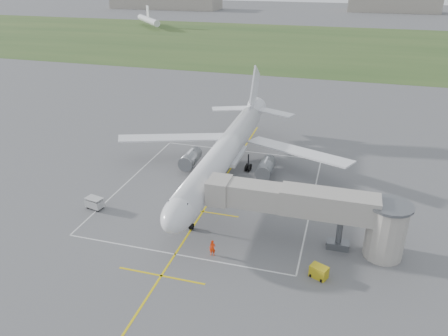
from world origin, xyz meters
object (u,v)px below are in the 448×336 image
(gpu_unit, at_px, (319,272))
(baggage_cart, at_px, (95,203))
(ramp_worker_nose, at_px, (212,248))
(ramp_worker_wing, at_px, (187,161))
(jet_bridge, at_px, (322,211))
(airliner, at_px, (225,152))

(gpu_unit, relative_size, baggage_cart, 0.83)
(ramp_worker_nose, bearing_deg, ramp_worker_wing, 110.32)
(jet_bridge, xyz_separation_m, baggage_cart, (-30.21, 0.19, -3.91))
(ramp_worker_nose, height_order, ramp_worker_wing, ramp_worker_wing)
(airliner, height_order, ramp_worker_wing, airliner)
(gpu_unit, xyz_separation_m, ramp_worker_wing, (-23.43, 22.64, 0.30))
(baggage_cart, distance_m, ramp_worker_wing, 18.04)
(airliner, distance_m, ramp_worker_wing, 8.26)
(airliner, height_order, jet_bridge, airliner)
(gpu_unit, distance_m, ramp_worker_nose, 12.11)
(jet_bridge, bearing_deg, airliner, 137.81)
(gpu_unit, bearing_deg, ramp_worker_wing, 159.82)
(airliner, xyz_separation_m, gpu_unit, (16.31, -20.22, -3.72))
(airliner, height_order, ramp_worker_nose, airliner)
(jet_bridge, xyz_separation_m, gpu_unit, (0.59, -5.97, -4.07))
(jet_bridge, bearing_deg, baggage_cart, 179.63)
(jet_bridge, height_order, ramp_worker_nose, jet_bridge)
(airliner, relative_size, baggage_cart, 18.02)
(ramp_worker_nose, bearing_deg, gpu_unit, -9.37)
(ramp_worker_wing, bearing_deg, baggage_cart, 105.69)
(baggage_cart, bearing_deg, ramp_worker_nose, -4.15)
(airliner, distance_m, jet_bridge, 21.22)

